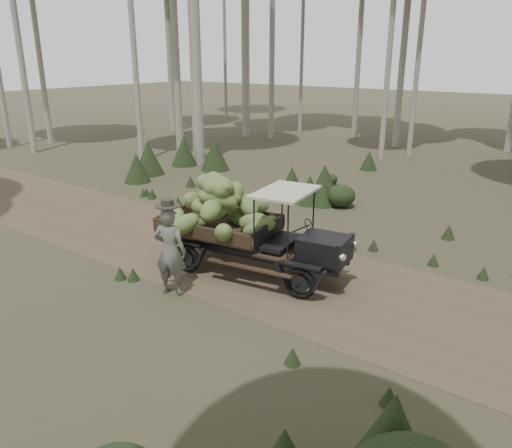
{
  "coord_description": "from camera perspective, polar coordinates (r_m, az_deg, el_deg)",
  "views": [
    {
      "loc": [
        7.08,
        -8.54,
        4.67
      ],
      "look_at": [
        0.97,
        -0.26,
        1.16
      ],
      "focal_mm": 35.0,
      "sensor_mm": 36.0,
      "label": 1
    }
  ],
  "objects": [
    {
      "name": "banana_truck",
      "position": [
        11.06,
        -2.37,
        1.18
      ],
      "size": [
        4.53,
        2.45,
        2.26
      ],
      "rotation": [
        0.0,
        0.0,
        0.14
      ],
      "color": "black",
      "rests_on": "ground"
    },
    {
      "name": "undergrowth",
      "position": [
        12.92,
        4.81,
        0.15
      ],
      "size": [
        22.46,
        22.21,
        1.37
      ],
      "color": "#233319",
      "rests_on": "ground"
    },
    {
      "name": "dirt_track",
      "position": [
        12.04,
        -2.99,
        -3.98
      ],
      "size": [
        70.0,
        4.0,
        0.01
      ],
      "primitive_type": "cube",
      "color": "brown",
      "rests_on": "ground"
    },
    {
      "name": "ground",
      "position": [
        12.04,
        -2.99,
        -3.99
      ],
      "size": [
        120.0,
        120.0,
        0.0
      ],
      "primitive_type": "plane",
      "color": "#473D2B",
      "rests_on": "ground"
    },
    {
      "name": "farmer",
      "position": [
        10.14,
        -9.79,
        -2.95
      ],
      "size": [
        0.78,
        0.64,
        2.01
      ],
      "rotation": [
        0.0,
        0.0,
        3.48
      ],
      "color": "#615F58",
      "rests_on": "ground"
    }
  ]
}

